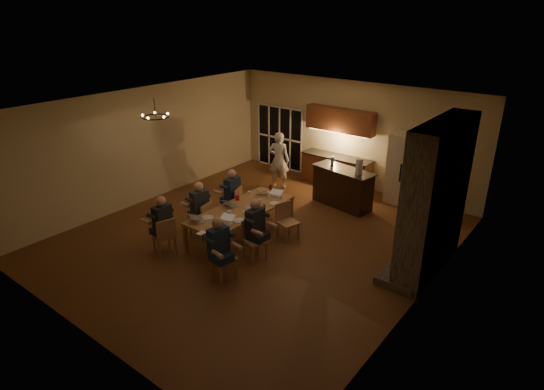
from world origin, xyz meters
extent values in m
plane|color=brown|center=(0.00, 0.00, 0.00)|extent=(9.00, 9.00, 0.00)
cube|color=#CAB38F|center=(0.00, 4.52, 1.60)|extent=(8.00, 0.04, 3.20)
cube|color=#CAB38F|center=(-4.02, 0.00, 1.60)|extent=(0.04, 9.00, 3.20)
cube|color=#CAB38F|center=(4.02, 0.00, 1.60)|extent=(0.04, 9.00, 3.20)
cube|color=white|center=(0.00, 0.00, 3.22)|extent=(8.00, 9.00, 0.04)
cube|color=black|center=(-2.70, 4.47, 1.05)|extent=(1.86, 0.08, 2.10)
cube|color=#75675C|center=(3.70, 1.20, 1.60)|extent=(0.58, 2.50, 3.20)
cube|color=beige|center=(1.90, 4.15, 1.00)|extent=(0.90, 0.68, 2.00)
cube|color=#B88749|center=(-0.32, -0.21, 0.38)|extent=(1.10, 2.82, 0.75)
cube|color=black|center=(0.64, 2.92, 0.54)|extent=(1.86, 0.97, 1.08)
imported|color=silver|center=(-1.61, 2.97, 0.87)|extent=(0.75, 0.63, 1.75)
torus|color=black|center=(-2.48, -0.76, 2.75)|extent=(0.65, 0.65, 0.03)
cylinder|color=white|center=(-0.32, -0.62, 0.80)|extent=(0.09, 0.09, 0.10)
cylinder|color=white|center=(-0.19, 0.33, 0.80)|extent=(0.07, 0.07, 0.10)
cylinder|color=white|center=(-0.73, 0.56, 0.80)|extent=(0.08, 0.08, 0.10)
cylinder|color=red|center=(0.02, -1.49, 0.81)|extent=(0.09, 0.09, 0.12)
cylinder|color=red|center=(-0.75, 0.13, 0.81)|extent=(0.10, 0.10, 0.12)
cylinder|color=#B2B2B7|center=(-0.24, -0.94, 0.81)|extent=(0.06, 0.06, 0.12)
cylinder|color=#3F0F0C|center=(-0.52, 1.17, 0.81)|extent=(0.06, 0.06, 0.12)
cylinder|color=#B2B2B7|center=(0.11, 0.13, 0.81)|extent=(0.07, 0.07, 0.12)
cylinder|color=white|center=(0.08, -0.73, 0.76)|extent=(0.27, 0.27, 0.02)
cylinder|color=white|center=(-0.60, -1.05, 0.76)|extent=(0.25, 0.25, 0.02)
cylinder|color=white|center=(0.12, 0.52, 0.76)|extent=(0.24, 0.24, 0.02)
cube|color=white|center=(-0.16, -1.66, 0.76)|extent=(0.15, 0.21, 0.01)
cylinder|color=#99999E|center=(0.20, 3.05, 1.20)|extent=(0.09, 0.09, 0.24)
cube|color=silver|center=(1.16, 2.80, 1.29)|extent=(0.18, 0.18, 0.41)
camera|label=1|loc=(6.26, -7.48, 5.21)|focal=30.00mm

